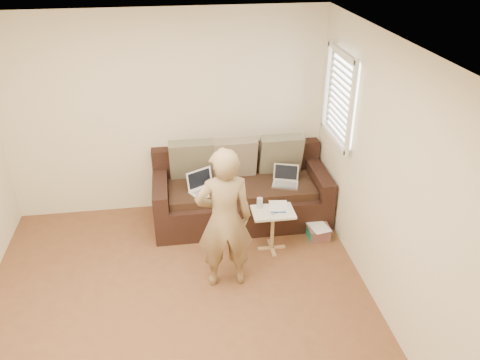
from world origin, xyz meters
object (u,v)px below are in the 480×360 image
Objects in this scene: sofa at (241,190)px; laptop_silver at (285,185)px; person at (224,219)px; side_table at (272,230)px; laptop_white at (205,192)px; striped_box at (318,232)px; drinking_glass at (260,203)px.

laptop_silver is at bearing -12.95° from sofa.
sofa is 1.38× the size of person.
laptop_white is at bearing 142.86° from side_table.
laptop_white reaches higher than laptop_silver.
laptop_silver is (0.54, -0.12, 0.10)m from sofa.
sofa is at bearing -10.17° from laptop_white.
laptop_white is 0.66× the size of side_table.
laptop_white is 0.95m from side_table.
person is (-0.35, -1.20, 0.37)m from sofa.
laptop_white is 1.31× the size of striped_box.
side_table is (0.26, -0.71, -0.16)m from sofa.
side_table is at bearing -96.80° from laptop_silver.
laptop_silver is at bearing -26.86° from laptop_white.
side_table is 4.40× the size of drinking_glass.
sofa is 6.30× the size of laptop_white.
laptop_silver is 0.71m from striped_box.
laptop_silver is at bearing 48.97° from drinking_glass.
striped_box is at bearing 12.18° from side_table.
laptop_silver reaches higher than side_table.
laptop_white is 1.09m from person.
person is at bearing -141.18° from side_table.
sofa is 0.57m from laptop_silver.
person is (0.11, -1.05, 0.28)m from laptop_white.
side_table is (0.62, 0.50, -0.54)m from person.
side_table is at bearing -65.68° from laptop_white.
sofa is at bearing -174.08° from laptop_silver.
sofa is 0.77m from side_table.
laptop_white is at bearing -85.06° from person.
drinking_glass is (0.13, -0.60, 0.16)m from sofa.
person is at bearing -110.89° from laptop_silver.
person is 5.99× the size of striped_box.
striped_box is (1.23, 0.63, -0.72)m from person.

